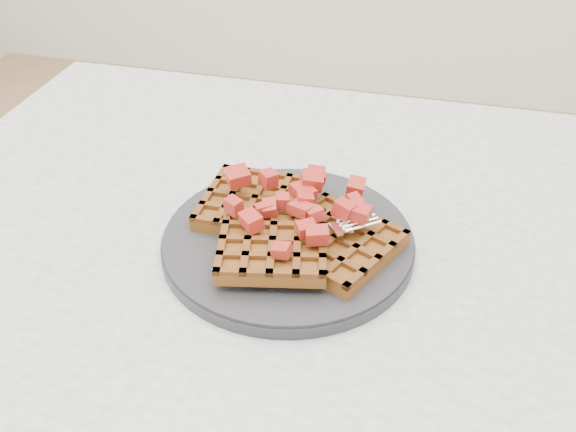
{
  "coord_description": "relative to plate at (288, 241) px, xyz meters",
  "views": [
    {
      "loc": [
        -0.02,
        -0.48,
        1.17
      ],
      "look_at": [
        -0.14,
        0.02,
        0.79
      ],
      "focal_mm": 40.0,
      "sensor_mm": 36.0,
      "label": 1
    }
  ],
  "objects": [
    {
      "name": "fork",
      "position": [
        0.03,
        -0.03,
        0.02
      ],
      "size": [
        0.16,
        0.13,
        0.02
      ],
      "primitive_type": null,
      "rotation": [
        0.0,
        0.0,
        -0.9
      ],
      "color": "silver",
      "rests_on": "plate"
    },
    {
      "name": "table",
      "position": [
        0.14,
        -0.02,
        -0.12
      ],
      "size": [
        1.2,
        0.8,
        0.75
      ],
      "color": "silver",
      "rests_on": "ground"
    },
    {
      "name": "strawberry_pile",
      "position": [
        -0.0,
        0.0,
        0.05
      ],
      "size": [
        0.15,
        0.15,
        0.02
      ],
      "primitive_type": null,
      "color": "maroon",
      "rests_on": "waffles"
    },
    {
      "name": "plate",
      "position": [
        0.0,
        0.0,
        0.0
      ],
      "size": [
        0.26,
        0.26,
        0.02
      ],
      "primitive_type": "cylinder",
      "color": "#252528",
      "rests_on": "table"
    },
    {
      "name": "waffles",
      "position": [
        0.0,
        -0.0,
        0.02
      ],
      "size": [
        0.22,
        0.19,
        0.03
      ],
      "color": "brown",
      "rests_on": "plate"
    }
  ]
}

